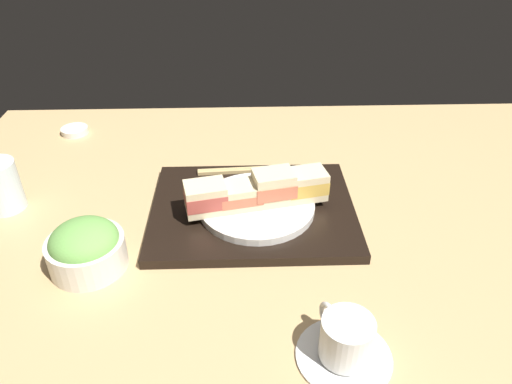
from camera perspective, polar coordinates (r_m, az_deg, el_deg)
The scene contains 12 objects.
ground_plane at distance 90.93cm, azimuth 2.93°, elevation -3.69°, with size 140.00×100.00×3.00cm, color tan.
serving_tray at distance 90.10cm, azimuth -0.36°, elevation -2.12°, with size 37.62×29.46×1.82cm, color black.
sandwich_plate at distance 88.31cm, azimuth 0.10°, elevation -1.67°, with size 21.25×21.25×1.40cm, color silver.
sandwich_nearmost at distance 88.72cm, azimuth 5.95°, elevation 0.94°, with size 8.22×6.67×5.34cm.
sandwich_inner_near at distance 86.86cm, azimuth 2.09°, elevation 0.61°, with size 8.43×6.97×6.06cm.
sandwich_inner_far at distance 86.09cm, azimuth -1.91°, elevation -0.40°, with size 8.43×6.81×4.38cm.
sandwich_farmost at distance 85.00cm, azimuth -6.01°, elevation -0.67°, with size 8.13×6.74×5.41cm.
salad_bowl at distance 81.71cm, azimuth -19.56°, elevation -6.23°, with size 12.44×12.44×8.26cm.
chopsticks_pair at distance 99.58cm, azimuth -1.67°, elevation 2.60°, with size 18.32×2.54×0.70cm.
coffee_cup at distance 66.39cm, azimuth 10.54°, elevation -17.13°, with size 12.81×12.81×6.81cm.
drinking_glass at distance 101.57cm, azimuth -28.08°, elevation 0.63°, with size 7.27×7.27×9.70cm, color silver.
small_sauce_dish at distance 126.74cm, azimuth -20.73°, elevation 6.84°, with size 6.40×6.40×1.48cm, color silver.
Camera 1 is at (7.01, 71.71, 53.96)cm, focal length 33.69 mm.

